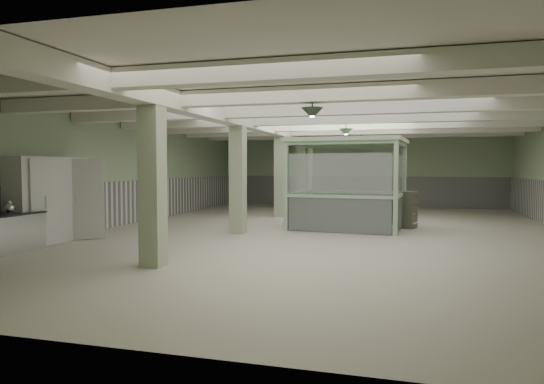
# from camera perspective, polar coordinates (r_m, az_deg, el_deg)

# --- Properties ---
(floor) EXTENTS (20.00, 20.00, 0.00)m
(floor) POSITION_cam_1_polar(r_m,az_deg,el_deg) (14.88, 6.45, -4.70)
(floor) COLOR beige
(floor) RESTS_ON ground
(ceiling) EXTENTS (14.00, 20.00, 0.02)m
(ceiling) POSITION_cam_1_polar(r_m,az_deg,el_deg) (14.83, 6.53, 9.22)
(ceiling) COLOR silver
(ceiling) RESTS_ON wall_back
(wall_back) EXTENTS (14.00, 0.02, 3.60)m
(wall_back) POSITION_cam_1_polar(r_m,az_deg,el_deg) (24.67, 10.18, 2.52)
(wall_back) COLOR #99B28E
(wall_back) RESTS_ON floor
(wall_front) EXTENTS (14.00, 0.02, 3.60)m
(wall_front) POSITION_cam_1_polar(r_m,az_deg,el_deg) (5.13, -11.55, 0.83)
(wall_front) COLOR #99B28E
(wall_front) RESTS_ON floor
(wall_left) EXTENTS (0.02, 20.00, 3.60)m
(wall_left) POSITION_cam_1_polar(r_m,az_deg,el_deg) (17.30, -17.08, 2.24)
(wall_left) COLOR #99B28E
(wall_left) RESTS_ON floor
(wainscot_left) EXTENTS (0.05, 19.90, 1.50)m
(wainscot_left) POSITION_cam_1_polar(r_m,az_deg,el_deg) (17.33, -16.96, -1.23)
(wainscot_left) COLOR silver
(wainscot_left) RESTS_ON floor
(wainscot_back) EXTENTS (13.90, 0.05, 1.50)m
(wainscot_back) POSITION_cam_1_polar(r_m,az_deg,el_deg) (24.67, 10.15, 0.08)
(wainscot_back) COLOR silver
(wainscot_back) RESTS_ON floor
(girder) EXTENTS (0.45, 19.90, 0.40)m
(girder) POSITION_cam_1_polar(r_m,az_deg,el_deg) (15.40, -2.79, 8.18)
(girder) COLOR silver
(girder) RESTS_ON ceiling
(beam_a) EXTENTS (13.90, 0.35, 0.32)m
(beam_a) POSITION_cam_1_polar(r_m,az_deg,el_deg) (7.57, -2.76, 13.90)
(beam_a) COLOR silver
(beam_a) RESTS_ON ceiling
(beam_b) EXTENTS (13.90, 0.35, 0.32)m
(beam_b) POSITION_cam_1_polar(r_m,az_deg,el_deg) (9.94, 1.87, 11.28)
(beam_b) COLOR silver
(beam_b) RESTS_ON ceiling
(beam_c) EXTENTS (13.90, 0.35, 0.32)m
(beam_c) POSITION_cam_1_polar(r_m,az_deg,el_deg) (12.37, 4.67, 9.64)
(beam_c) COLOR silver
(beam_c) RESTS_ON ceiling
(beam_d) EXTENTS (13.90, 0.35, 0.32)m
(beam_d) POSITION_cam_1_polar(r_m,az_deg,el_deg) (14.81, 6.52, 8.53)
(beam_d) COLOR silver
(beam_d) RESTS_ON ceiling
(beam_e) EXTENTS (13.90, 0.35, 0.32)m
(beam_e) POSITION_cam_1_polar(r_m,az_deg,el_deg) (17.28, 7.85, 7.73)
(beam_e) COLOR silver
(beam_e) RESTS_ON ceiling
(beam_f) EXTENTS (13.90, 0.35, 0.32)m
(beam_f) POSITION_cam_1_polar(r_m,az_deg,el_deg) (19.75, 8.84, 7.12)
(beam_f) COLOR silver
(beam_f) RESTS_ON ceiling
(beam_g) EXTENTS (13.90, 0.35, 0.32)m
(beam_g) POSITION_cam_1_polar(r_m,az_deg,el_deg) (22.23, 9.60, 6.65)
(beam_g) COLOR silver
(beam_g) RESTS_ON ceiling
(column_a) EXTENTS (0.42, 0.42, 3.60)m
(column_a) POSITION_cam_1_polar(r_m,az_deg,el_deg) (9.83, -13.88, 1.82)
(column_a) COLOR #A6B491
(column_a) RESTS_ON floor
(column_b) EXTENTS (0.42, 0.42, 3.60)m
(column_b) POSITION_cam_1_polar(r_m,az_deg,el_deg) (14.40, -4.04, 2.24)
(column_b) COLOR #A6B491
(column_b) RESTS_ON floor
(column_c) EXTENTS (0.42, 0.42, 3.60)m
(column_c) POSITION_cam_1_polar(r_m,az_deg,el_deg) (19.18, 1.00, 2.44)
(column_c) COLOR #A6B491
(column_c) RESTS_ON floor
(column_d) EXTENTS (0.42, 0.42, 3.60)m
(column_d) POSITION_cam_1_polar(r_m,az_deg,el_deg) (23.07, 3.51, 2.53)
(column_d) COLOR #A6B491
(column_d) RESTS_ON floor
(pendant_front) EXTENTS (0.44, 0.44, 0.22)m
(pendant_front) POSITION_cam_1_polar(r_m,az_deg,el_deg) (9.79, 4.75, 9.22)
(pendant_front) COLOR #2F3F32
(pendant_front) RESTS_ON ceiling
(pendant_mid) EXTENTS (0.44, 0.44, 0.22)m
(pendant_mid) POSITION_cam_1_polar(r_m,az_deg,el_deg) (15.21, 8.69, 6.97)
(pendant_mid) COLOR #2F3F32
(pendant_mid) RESTS_ON ceiling
(pendant_back) EXTENTS (0.44, 0.44, 0.22)m
(pendant_back) POSITION_cam_1_polar(r_m,az_deg,el_deg) (20.17, 10.41, 5.97)
(pendant_back) COLOR #2F3F32
(pendant_back) RESTS_ON ceiling
(pitcher_near) EXTENTS (0.27, 0.29, 0.30)m
(pitcher_near) POSITION_cam_1_polar(r_m,az_deg,el_deg) (12.71, -28.49, -1.60)
(pitcher_near) COLOR #BABABF
(pitcher_near) RESTS_ON prep_counter
(walkin_cooler) EXTENTS (1.19, 2.49, 2.28)m
(walkin_cooler) POSITION_cam_1_polar(r_m,az_deg,el_deg) (13.88, -24.67, -0.78)
(walkin_cooler) COLOR silver
(walkin_cooler) RESTS_ON floor
(guard_booth) EXTENTS (3.79, 3.28, 2.88)m
(guard_booth) POSITION_cam_1_polar(r_m,az_deg,el_deg) (15.86, 8.94, 2.68)
(guard_booth) COLOR #A4C49D
(guard_booth) RESTS_ON floor
(filing_cabinet) EXTENTS (0.55, 0.65, 1.19)m
(filing_cabinet) POSITION_cam_1_polar(r_m,az_deg,el_deg) (16.25, 15.82, -2.02)
(filing_cabinet) COLOR #616151
(filing_cabinet) RESTS_ON floor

